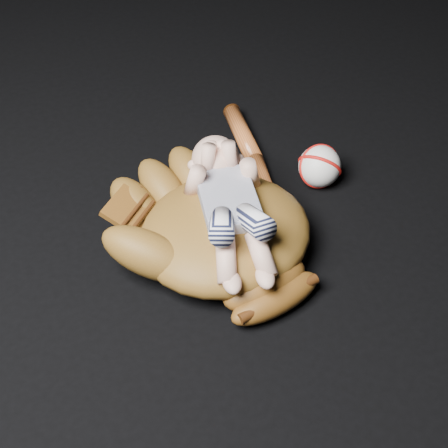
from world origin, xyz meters
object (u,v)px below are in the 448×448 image
at_px(baseball_glove, 225,227).
at_px(baseball, 320,166).
at_px(baseball_bat, 258,167).
at_px(newborn_baby, 232,208).

xyz_separation_m(baseball_glove, baseball, (0.24, 0.12, -0.03)).
bearing_deg(baseball, baseball_bat, 148.65).
bearing_deg(newborn_baby, baseball_glove, 146.67).
distance_m(newborn_baby, baseball, 0.28).
relative_size(newborn_baby, baseball_bat, 0.84).
xyz_separation_m(newborn_baby, baseball_bat, (0.13, 0.19, -0.10)).
bearing_deg(baseball_glove, newborn_baby, -55.60).
xyz_separation_m(baseball_bat, baseball, (0.11, -0.06, 0.02)).
distance_m(baseball_glove, baseball, 0.27).
relative_size(baseball_glove, baseball, 5.23).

